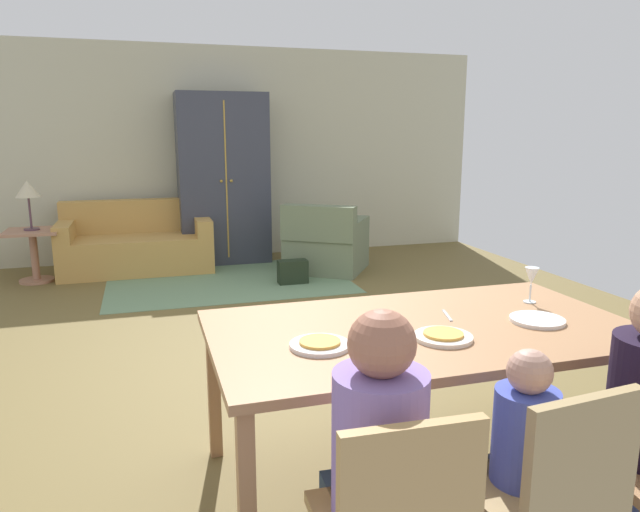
% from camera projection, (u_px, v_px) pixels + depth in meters
% --- Properties ---
extents(ground_plane, '(7.14, 6.47, 0.02)m').
position_uv_depth(ground_plane, '(275.00, 334.00, 4.81)').
color(ground_plane, brown).
extents(back_wall, '(7.14, 0.10, 2.70)m').
position_uv_depth(back_wall, '(218.00, 154.00, 7.60)').
color(back_wall, beige).
rests_on(back_wall, ground_plane).
extents(dining_table, '(1.93, 1.08, 0.76)m').
position_uv_depth(dining_table, '(423.00, 339.00, 2.67)').
color(dining_table, '#A5744C').
rests_on(dining_table, ground_plane).
extents(plate_near_man, '(0.25, 0.25, 0.02)m').
position_uv_depth(plate_near_man, '(320.00, 345.00, 2.39)').
color(plate_near_man, silver).
rests_on(plate_near_man, dining_table).
extents(pizza_near_man, '(0.17, 0.17, 0.01)m').
position_uv_depth(pizza_near_man, '(320.00, 342.00, 2.38)').
color(pizza_near_man, gold).
rests_on(pizza_near_man, plate_near_man).
extents(plate_near_child, '(0.25, 0.25, 0.02)m').
position_uv_depth(plate_near_child, '(443.00, 337.00, 2.48)').
color(plate_near_child, silver).
rests_on(plate_near_child, dining_table).
extents(pizza_near_child, '(0.17, 0.17, 0.01)m').
position_uv_depth(pizza_near_child, '(443.00, 334.00, 2.48)').
color(pizza_near_child, gold).
rests_on(pizza_near_child, plate_near_child).
extents(plate_near_woman, '(0.25, 0.25, 0.02)m').
position_uv_depth(plate_near_woman, '(537.00, 320.00, 2.71)').
color(plate_near_woman, white).
rests_on(plate_near_woman, dining_table).
extents(wine_glass, '(0.07, 0.07, 0.19)m').
position_uv_depth(wine_glass, '(531.00, 278.00, 2.99)').
color(wine_glass, silver).
rests_on(wine_glass, dining_table).
extents(fork, '(0.02, 0.15, 0.01)m').
position_uv_depth(fork, '(369.00, 335.00, 2.52)').
color(fork, silver).
rests_on(fork, dining_table).
extents(knife, '(0.06, 0.17, 0.01)m').
position_uv_depth(knife, '(447.00, 315.00, 2.79)').
color(knife, silver).
rests_on(knife, dining_table).
extents(person_man, '(0.30, 0.41, 1.11)m').
position_uv_depth(person_man, '(375.00, 484.00, 1.88)').
color(person_man, '#293D55').
rests_on(person_man, ground_plane).
extents(dining_chair_child, '(0.46, 0.46, 0.87)m').
position_uv_depth(dining_chair_child, '(551.00, 492.00, 1.87)').
color(dining_chair_child, '#A18656').
rests_on(dining_chair_child, ground_plane).
extents(person_child, '(0.22, 0.30, 0.92)m').
position_uv_depth(person_child, '(515.00, 480.00, 2.04)').
color(person_child, '#323A48').
rests_on(person_child, ground_plane).
extents(person_woman, '(0.31, 0.41, 1.11)m').
position_uv_depth(person_woman, '(639.00, 435.00, 2.18)').
color(person_woman, navy).
rests_on(person_woman, ground_plane).
extents(area_rug, '(2.60, 1.80, 0.01)m').
position_uv_depth(area_rug, '(229.00, 281.00, 6.49)').
color(area_rug, slate).
rests_on(area_rug, ground_plane).
extents(couch, '(1.72, 0.86, 0.82)m').
position_uv_depth(couch, '(137.00, 245.00, 6.96)').
color(couch, tan).
rests_on(couch, ground_plane).
extents(armchair, '(1.19, 1.19, 0.82)m').
position_uv_depth(armchair, '(326.00, 245.00, 6.91)').
color(armchair, '#677457').
rests_on(armchair, ground_plane).
extents(armoire, '(1.10, 0.59, 2.10)m').
position_uv_depth(armoire, '(223.00, 179.00, 7.30)').
color(armoire, '#363946').
rests_on(armoire, ground_plane).
extents(side_table, '(0.56, 0.56, 0.58)m').
position_uv_depth(side_table, '(34.00, 248.00, 6.40)').
color(side_table, '#A6745A').
rests_on(side_table, ground_plane).
extents(table_lamp, '(0.26, 0.26, 0.54)m').
position_uv_depth(table_lamp, '(28.00, 191.00, 6.26)').
color(table_lamp, '#533744').
rests_on(table_lamp, side_table).
extents(handbag, '(0.32, 0.16, 0.26)m').
position_uv_depth(handbag, '(293.00, 272.00, 6.37)').
color(handbag, black).
rests_on(handbag, ground_plane).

